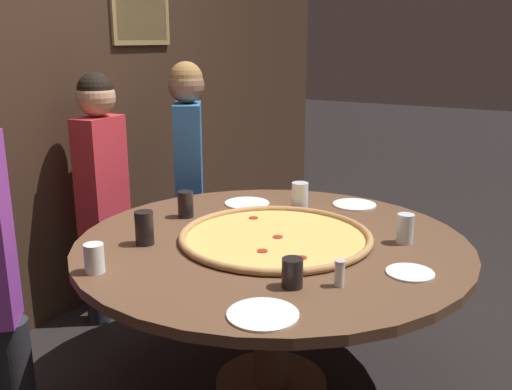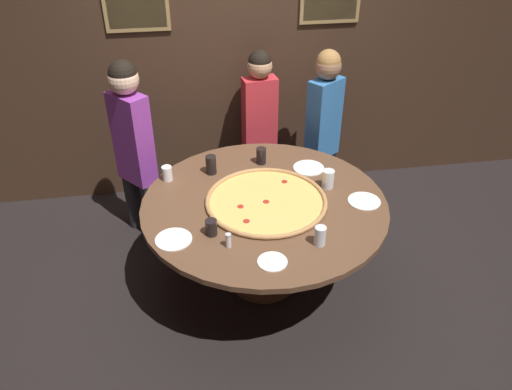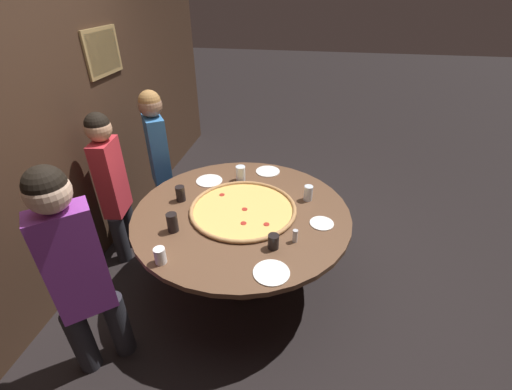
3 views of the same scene
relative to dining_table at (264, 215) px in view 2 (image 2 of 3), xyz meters
name	(u,v)px [view 2 (image 2 of 3)]	position (x,y,z in m)	size (l,w,h in m)	color
ground_plane	(263,279)	(0.00, 0.00, -0.62)	(24.00, 24.00, 0.00)	black
back_wall	(236,54)	(0.00, 1.46, 0.68)	(6.40, 0.08, 2.60)	#3D281C
dining_table	(264,215)	(0.00, 0.00, 0.00)	(1.72, 1.72, 0.74)	brown
giant_pizza	(266,201)	(0.01, -0.01, 0.13)	(0.85, 0.85, 0.03)	#EAB75B
drink_cup_front_edge	(320,236)	(0.26, -0.51, 0.18)	(0.07, 0.07, 0.13)	silver
drink_cup_near_left	(211,165)	(-0.33, 0.44, 0.19)	(0.08, 0.08, 0.15)	black
drink_cup_far_right	(328,179)	(0.49, 0.11, 0.19)	(0.09, 0.09, 0.14)	silver
drink_cup_centre_back	(167,173)	(-0.66, 0.39, 0.17)	(0.07, 0.07, 0.11)	white
drink_cup_by_shaker	(261,156)	(0.07, 0.53, 0.18)	(0.08, 0.08, 0.13)	black
drink_cup_far_left	(211,227)	(-0.39, -0.30, 0.17)	(0.08, 0.08, 0.11)	black
white_plate_left_side	(309,168)	(0.42, 0.39, 0.12)	(0.24, 0.24, 0.01)	white
white_plate_beside_cup	(272,262)	(-0.06, -0.63, 0.12)	(0.18, 0.18, 0.01)	white
white_plate_near_front	(364,201)	(0.69, -0.11, 0.12)	(0.23, 0.23, 0.01)	white
white_plate_right_side	(174,239)	(-0.63, -0.33, 0.12)	(0.23, 0.23, 0.01)	white
condiment_shaker	(228,240)	(-0.30, -0.44, 0.17)	(0.04, 0.04, 0.10)	silver
diner_side_right	(260,118)	(0.16, 1.20, 0.18)	(0.37, 0.21, 1.42)	#232328
diner_centre_back	(324,122)	(0.69, 0.99, 0.21)	(0.37, 0.32, 1.46)	#232328
diner_side_left	(133,142)	(-0.91, 0.79, 0.25)	(0.36, 0.38, 1.53)	#232328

